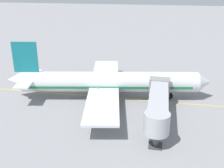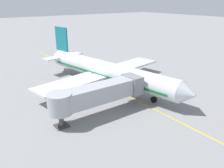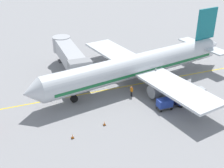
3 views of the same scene
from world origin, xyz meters
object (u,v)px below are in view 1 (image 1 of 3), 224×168
Objects in this scene: baggage_cart_front at (116,78)px; ground_crew_wing_walker at (126,87)px; baggage_tug_lead at (102,78)px; safety_cone_nose_right at (159,83)px; parked_airliner at (108,82)px; baggage_cart_second_in_train at (102,77)px; safety_cone_nose_left at (181,82)px; baggage_cart_third_in_train at (87,78)px; jet_bridge at (158,103)px.

baggage_cart_front is 1.72× the size of ground_crew_wing_walker.
baggage_tug_lead is 12.29m from safety_cone_nose_right.
baggage_cart_second_in_train is (-8.35, -3.07, -2.24)m from parked_airliner.
safety_cone_nose_left is (-2.01, 16.75, -0.42)m from baggage_tug_lead.
jet_bridge is at bearing 44.99° from baggage_cart_third_in_train.
baggage_tug_lead is 3.20m from baggage_cart_third_in_train.
jet_bridge is 19.06m from baggage_cart_front.
jet_bridge is 18.99m from safety_cone_nose_left.
baggage_tug_lead is at bearing -129.06° from ground_crew_wing_walker.
baggage_cart_front is 1.00× the size of baggage_cart_third_in_train.
baggage_cart_second_in_train reaches higher than safety_cone_nose_right.
safety_cone_nose_left is at bearing 127.06° from parked_airliner.
parked_airliner is 8.86m from baggage_cart_front.
safety_cone_nose_right is at bearing -179.60° from jet_bridge.
baggage_cart_second_in_train is at bearing -142.72° from jet_bridge.
baggage_tug_lead is at bearing -159.69° from parked_airliner.
parked_airliner is 5.04m from ground_crew_wing_walker.
baggage_cart_second_in_train is 4.93× the size of safety_cone_nose_left.
parked_airliner is at bearing -52.94° from safety_cone_nose_left.
ground_crew_wing_walker is (-11.46, -6.53, -2.50)m from jet_bridge.
safety_cone_nose_right is at bearing 131.15° from ground_crew_wing_walker.
jet_bridge is 20.57m from baggage_tug_lead.
parked_airliner is 12.19m from jet_bridge.
jet_bridge is 5.62× the size of baggage_tug_lead.
baggage_cart_third_in_train is at bearing -114.22° from ground_crew_wing_walker.
safety_cone_nose_right is at bearing 95.85° from baggage_cart_third_in_train.
jet_bridge reaches higher than safety_cone_nose_left.
baggage_cart_third_in_train is 9.82m from ground_crew_wing_walker.
ground_crew_wing_walker is at bearing -150.32° from jet_bridge.
ground_crew_wing_walker is (4.99, 2.77, 0.00)m from baggage_cart_front.
baggage_tug_lead reaches higher than baggage_cart_second_in_train.
jet_bridge is at bearing 49.70° from parked_airliner.
parked_airliner is at bearing 0.03° from baggage_cart_front.
baggage_cart_second_in_train is at bearing -86.11° from safety_cone_nose_right.
baggage_cart_third_in_train is (0.71, -3.11, 0.24)m from baggage_tug_lead.
jet_bridge is at bearing 29.47° from baggage_cart_front.
parked_airliner reaches higher than baggage_cart_third_in_train.
ground_crew_wing_walker reaches higher than baggage_cart_second_in_train.
ground_crew_wing_walker is at bearing 142.35° from parked_airliner.
safety_cone_nose_right is (-0.83, 12.24, -0.66)m from baggage_cart_second_in_train.
ground_crew_wing_walker is (4.77, 5.83, 0.00)m from baggage_cart_second_in_train.
baggage_tug_lead is 4.68× the size of safety_cone_nose_left.
parked_airliner is at bearing 20.31° from baggage_tug_lead.
jet_bridge is at bearing 29.68° from ground_crew_wing_walker.
parked_airliner is at bearing 20.16° from baggage_cart_second_in_train.
jet_bridge reaches higher than baggage_tug_lead.
baggage_cart_third_in_train is (0.74, -3.13, 0.00)m from baggage_cart_second_in_train.
jet_bridge reaches higher than ground_crew_wing_walker.
baggage_cart_second_in_train is 16.87m from safety_cone_nose_left.
baggage_tug_lead is at bearing -85.28° from baggage_cart_front.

